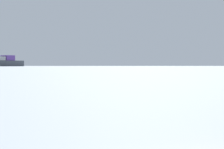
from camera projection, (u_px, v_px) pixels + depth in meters
The scene contains 1 object.
distant_headland at pixel (81, 61), 1437.96m from camera, with size 632.64×470.79×39.79m, color #60665B.
Camera 1 is at (-4.53, -8.71, 2.66)m, focal length 57.49 mm.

